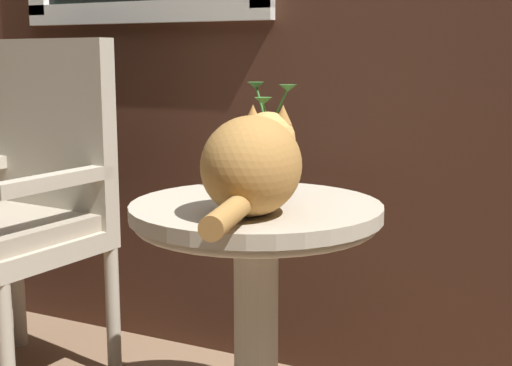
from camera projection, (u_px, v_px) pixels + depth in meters
name	position (u px, v px, depth m)	size (l,w,h in m)	color
wicker_side_table	(256.00, 281.00, 1.75)	(0.61, 0.61, 0.64)	#B2A893
wicker_chair	(26.00, 199.00, 2.17)	(0.52, 0.49, 1.05)	#B2A893
cat	(254.00, 163.00, 1.59)	(0.28, 0.56, 0.23)	#AD7A3D
pewter_vase_with_ivy	(268.00, 160.00, 1.82)	(0.14, 0.11, 0.28)	gray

